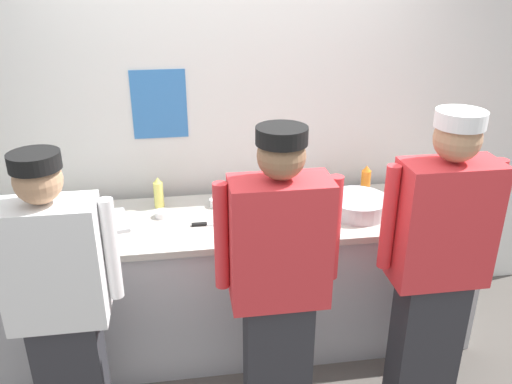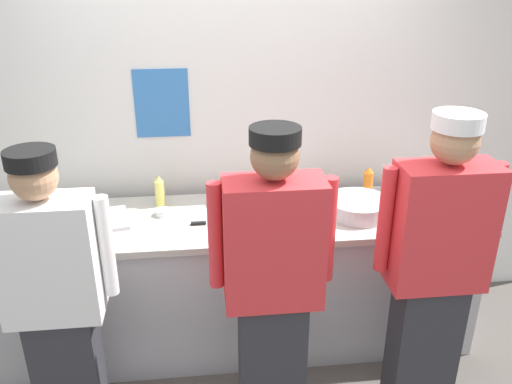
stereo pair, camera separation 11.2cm
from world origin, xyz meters
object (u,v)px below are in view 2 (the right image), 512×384
(plate_stack_front, at_px, (270,216))
(squeeze_bottle_spare, at_px, (368,183))
(chef_center, at_px, (273,283))
(ramekin_orange_sauce, at_px, (284,202))
(mixing_bowl_steel, at_px, (358,207))
(squeeze_bottle_primary, at_px, (160,191))
(plate_stack_rear, at_px, (432,211))
(sheet_tray, at_px, (83,223))
(ramekin_red_sauce, at_px, (217,202))
(squeeze_bottle_secondary, at_px, (32,206))
(chef_near_left, at_px, (56,298))
(ramekin_yellow_sauce, at_px, (162,212))
(chefs_knife, at_px, (210,223))
(chef_far_right, at_px, (435,266))
(deli_cup, at_px, (402,211))

(plate_stack_front, xyz_separation_m, squeeze_bottle_spare, (0.69, 0.31, 0.05))
(chef_center, relative_size, ramekin_orange_sauce, 15.75)
(ramekin_orange_sauce, bearing_deg, chef_center, -102.54)
(mixing_bowl_steel, bearing_deg, squeeze_bottle_primary, 167.39)
(plate_stack_rear, distance_m, sheet_tray, 2.09)
(ramekin_red_sauce, bearing_deg, squeeze_bottle_secondary, -175.44)
(squeeze_bottle_primary, height_order, squeeze_bottle_secondary, squeeze_bottle_primary)
(chef_near_left, height_order, squeeze_bottle_primary, chef_near_left)
(squeeze_bottle_secondary, xyz_separation_m, ramekin_yellow_sauce, (0.76, -0.02, -0.07))
(squeeze_bottle_primary, distance_m, squeeze_bottle_secondary, 0.75)
(chef_center, distance_m, mixing_bowl_steel, 0.91)
(sheet_tray, relative_size, squeeze_bottle_primary, 2.59)
(ramekin_yellow_sauce, bearing_deg, chefs_knife, -27.61)
(chef_far_right, xyz_separation_m, mixing_bowl_steel, (-0.22, 0.63, 0.04))
(chef_center, bearing_deg, squeeze_bottle_spare, 50.68)
(ramekin_yellow_sauce, bearing_deg, plate_stack_rear, -6.43)
(sheet_tray, relative_size, ramekin_red_sauce, 6.08)
(squeeze_bottle_spare, bearing_deg, ramekin_red_sauce, -178.42)
(chefs_knife, bearing_deg, chef_far_right, -28.50)
(chef_center, height_order, deli_cup, chef_center)
(sheet_tray, xyz_separation_m, ramekin_orange_sauce, (1.21, 0.12, 0.01))
(chef_near_left, distance_m, chefs_knife, 0.96)
(chef_center, height_order, squeeze_bottle_spare, chef_center)
(mixing_bowl_steel, bearing_deg, sheet_tray, 178.47)
(chefs_knife, bearing_deg, ramekin_red_sauce, 78.46)
(chef_near_left, xyz_separation_m, ramekin_yellow_sauce, (0.47, 0.73, 0.07))
(chef_near_left, relative_size, squeeze_bottle_spare, 7.79)
(chef_center, relative_size, chef_far_right, 0.98)
(ramekin_yellow_sauce, height_order, ramekin_red_sauce, ramekin_red_sauce)
(chef_center, height_order, mixing_bowl_steel, chef_center)
(chef_near_left, relative_size, ramekin_yellow_sauce, 18.05)
(chef_far_right, relative_size, ramekin_yellow_sauce, 19.28)
(chef_far_right, bearing_deg, squeeze_bottle_secondary, 160.37)
(chef_near_left, distance_m, chef_center, 1.04)
(squeeze_bottle_secondary, distance_m, ramekin_yellow_sauce, 0.76)
(mixing_bowl_steel, distance_m, ramekin_orange_sauce, 0.46)
(chef_center, bearing_deg, plate_stack_rear, 29.63)
(ramekin_yellow_sauce, bearing_deg, ramekin_red_sauce, 17.04)
(ramekin_yellow_sauce, relative_size, chefs_knife, 0.32)
(sheet_tray, bearing_deg, mixing_bowl_steel, -1.53)
(chef_far_right, height_order, mixing_bowl_steel, chef_far_right)
(chef_far_right, height_order, ramekin_yellow_sauce, chef_far_right)
(squeeze_bottle_spare, bearing_deg, ramekin_orange_sauce, -171.26)
(chef_far_right, xyz_separation_m, ramekin_red_sauce, (-1.06, 0.86, 0.02))
(mixing_bowl_steel, height_order, sheet_tray, mixing_bowl_steel)
(ramekin_orange_sauce, bearing_deg, sheet_tray, -174.34)
(plate_stack_front, xyz_separation_m, mixing_bowl_steel, (0.55, 0.05, 0.00))
(squeeze_bottle_spare, bearing_deg, chef_far_right, -84.71)
(plate_stack_front, xyz_separation_m, squeeze_bottle_secondary, (-1.39, 0.19, 0.05))
(plate_stack_rear, relative_size, squeeze_bottle_secondary, 1.15)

